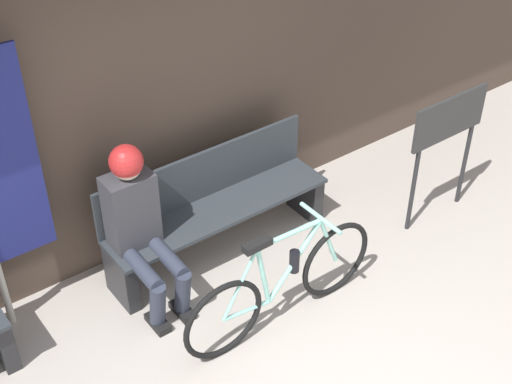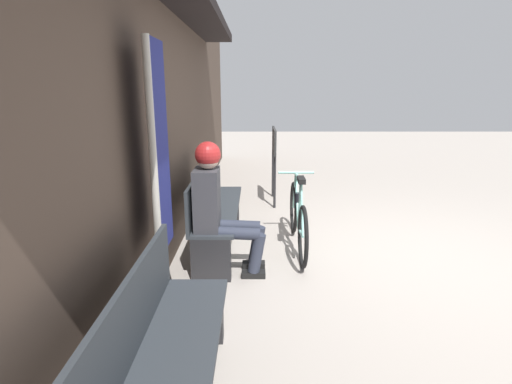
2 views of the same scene
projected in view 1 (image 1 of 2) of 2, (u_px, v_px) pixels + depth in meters
storefront_wall at (134, 46)px, 4.80m from camera, size 12.00×0.56×3.20m
park_bench_near at (215, 208)px, 5.42m from camera, size 1.81×0.42×0.84m
bicycle at (283, 284)px, 4.83m from camera, size 1.59×0.40×0.83m
person_seated at (138, 218)px, 4.83m from camera, size 0.34×0.65×1.24m
signboard at (448, 130)px, 5.52m from camera, size 0.77×0.04×1.12m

